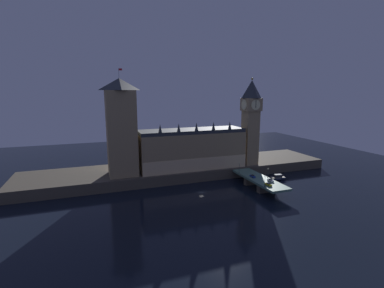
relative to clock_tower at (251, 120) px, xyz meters
The scene contains 13 objects.
ground_plane 68.20m from the clock_tower, 151.46° to the right, with size 400.00×400.00×0.00m, color black.
embankment 62.02m from the clock_tower, 165.45° to the left, with size 220.00×42.00×6.96m.
parliament_hall 47.96m from the clock_tower, behind, with size 73.63×21.92×32.84m.
clock_tower is the anchor object (origin of this frame).
victoria_tower 91.29m from the clock_tower, behind, with size 18.12×18.12×67.05m.
bridge 48.61m from the clock_tower, 110.21° to the right, with size 13.10×46.00×6.34m.
car_northbound_lead 45.68m from the clock_tower, 117.13° to the right, with size 1.85×4.53×1.50m.
car_northbound_trail 57.55m from the clock_tower, 107.82° to the right, with size 2.05×4.57×1.49m.
car_southbound_lead 51.76m from the clock_tower, 102.56° to the right, with size 2.11×4.36×1.43m.
street_lamp_near 57.40m from the clock_tower, 111.02° to the right, with size 1.34×0.60×7.08m.
street_lamp_mid 43.64m from the clock_tower, 99.75° to the right, with size 1.34×0.60×6.08m.
street_lamp_far 37.93m from the clock_tower, 136.73° to the right, with size 1.34×0.60×7.27m.
boat_downstream 45.45m from the clock_tower, 65.99° to the right, with size 11.63×5.74×3.94m.
Camera 1 is at (-59.70, -148.13, 59.69)m, focal length 26.00 mm.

